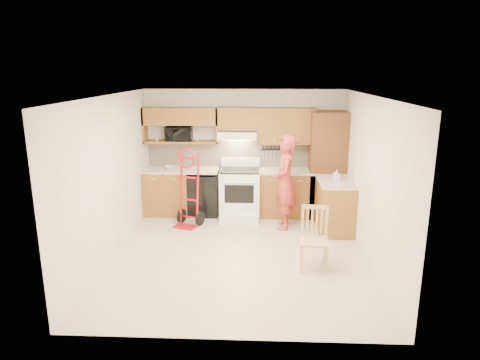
# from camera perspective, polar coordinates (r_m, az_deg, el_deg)

# --- Properties ---
(floor) EXTENTS (4.00, 4.50, 0.02)m
(floor) POSITION_cam_1_polar(r_m,az_deg,el_deg) (6.97, -0.19, -9.91)
(floor) COLOR beige
(floor) RESTS_ON ground
(ceiling) EXTENTS (4.00, 4.50, 0.02)m
(ceiling) POSITION_cam_1_polar(r_m,az_deg,el_deg) (6.35, -0.21, 11.25)
(ceiling) COLOR white
(ceiling) RESTS_ON ground
(wall_back) EXTENTS (4.00, 0.02, 2.50)m
(wall_back) POSITION_cam_1_polar(r_m,az_deg,el_deg) (8.75, 0.52, 3.84)
(wall_back) COLOR white
(wall_back) RESTS_ON ground
(wall_front) EXTENTS (4.00, 0.02, 2.50)m
(wall_front) POSITION_cam_1_polar(r_m,az_deg,el_deg) (4.40, -1.62, -7.15)
(wall_front) COLOR white
(wall_front) RESTS_ON ground
(wall_left) EXTENTS (0.02, 4.50, 2.50)m
(wall_left) POSITION_cam_1_polar(r_m,az_deg,el_deg) (6.94, -17.01, 0.35)
(wall_left) COLOR white
(wall_left) RESTS_ON ground
(wall_right) EXTENTS (0.02, 4.50, 2.50)m
(wall_right) POSITION_cam_1_polar(r_m,az_deg,el_deg) (6.76, 17.08, -0.02)
(wall_right) COLOR white
(wall_right) RESTS_ON ground
(backsplash) EXTENTS (3.92, 0.03, 0.55)m
(backsplash) POSITION_cam_1_polar(r_m,az_deg,el_deg) (8.74, 0.51, 3.49)
(backsplash) COLOR beige
(backsplash) RESTS_ON wall_back
(lower_cab_left) EXTENTS (0.90, 0.60, 0.90)m
(lower_cab_left) POSITION_cam_1_polar(r_m,az_deg,el_deg) (8.83, -9.68, -1.61)
(lower_cab_left) COLOR #905A23
(lower_cab_left) RESTS_ON ground
(dishwasher) EXTENTS (0.60, 0.60, 0.85)m
(dishwasher) POSITION_cam_1_polar(r_m,az_deg,el_deg) (8.71, -4.84, -1.85)
(dishwasher) COLOR black
(dishwasher) RESTS_ON ground
(lower_cab_right) EXTENTS (1.14, 0.60, 0.90)m
(lower_cab_right) POSITION_cam_1_polar(r_m,az_deg,el_deg) (8.65, 5.94, -1.82)
(lower_cab_right) COLOR #905A23
(lower_cab_right) RESTS_ON ground
(countertop_left) EXTENTS (1.50, 0.63, 0.04)m
(countertop_left) POSITION_cam_1_polar(r_m,az_deg,el_deg) (8.65, -7.86, 1.35)
(countertop_left) COLOR beige
(countertop_left) RESTS_ON lower_cab_left
(countertop_right) EXTENTS (1.14, 0.63, 0.04)m
(countertop_right) POSITION_cam_1_polar(r_m,az_deg,el_deg) (8.53, 6.02, 1.21)
(countertop_right) COLOR beige
(countertop_right) RESTS_ON lower_cab_right
(cab_return_right) EXTENTS (0.60, 1.00, 0.90)m
(cab_return_right) POSITION_cam_1_polar(r_m,az_deg,el_deg) (7.99, 12.51, -3.48)
(cab_return_right) COLOR #905A23
(cab_return_right) RESTS_ON ground
(countertop_return) EXTENTS (0.63, 1.00, 0.04)m
(countertop_return) POSITION_cam_1_polar(r_m,az_deg,el_deg) (7.86, 12.69, -0.22)
(countertop_return) COLOR beige
(countertop_return) RESTS_ON cab_return_right
(pantry_tall) EXTENTS (0.70, 0.60, 2.10)m
(pantry_tall) POSITION_cam_1_polar(r_m,az_deg,el_deg) (8.59, 11.51, 1.98)
(pantry_tall) COLOR #5D3112
(pantry_tall) RESTS_ON ground
(upper_cab_left) EXTENTS (1.50, 0.33, 0.34)m
(upper_cab_left) POSITION_cam_1_polar(r_m,az_deg,el_deg) (8.61, -7.95, 8.44)
(upper_cab_left) COLOR #905A23
(upper_cab_left) RESTS_ON wall_back
(upper_shelf_mw) EXTENTS (1.50, 0.33, 0.04)m
(upper_shelf_mw) POSITION_cam_1_polar(r_m,az_deg,el_deg) (8.68, -7.83, 5.09)
(upper_shelf_mw) COLOR #905A23
(upper_shelf_mw) RESTS_ON wall_back
(upper_cab_center) EXTENTS (0.76, 0.33, 0.44)m
(upper_cab_center) POSITION_cam_1_polar(r_m,az_deg,el_deg) (8.48, -0.33, 8.21)
(upper_cab_center) COLOR #905A23
(upper_cab_center) RESTS_ON wall_back
(upper_cab_right) EXTENTS (1.14, 0.33, 0.70)m
(upper_cab_right) POSITION_cam_1_polar(r_m,az_deg,el_deg) (8.51, 6.12, 7.20)
(upper_cab_right) COLOR #905A23
(upper_cab_right) RESTS_ON wall_back
(range_hood) EXTENTS (0.76, 0.46, 0.14)m
(range_hood) POSITION_cam_1_polar(r_m,az_deg,el_deg) (8.46, -0.35, 6.08)
(range_hood) COLOR white
(range_hood) RESTS_ON wall_back
(knife_strip) EXTENTS (0.40, 0.05, 0.29)m
(knife_strip) POSITION_cam_1_polar(r_m,az_deg,el_deg) (8.70, 4.13, 3.67)
(knife_strip) COLOR black
(knife_strip) RESTS_ON backsplash
(microwave) EXTENTS (0.53, 0.36, 0.29)m
(microwave) POSITION_cam_1_polar(r_m,az_deg,el_deg) (8.66, -8.15, 6.16)
(microwave) COLOR black
(microwave) RESTS_ON upper_shelf_mw
(range) EXTENTS (0.78, 1.02, 1.15)m
(range) POSITION_cam_1_polar(r_m,az_deg,el_deg) (8.43, -0.03, -1.30)
(range) COLOR white
(range) RESTS_ON ground
(person) EXTENTS (0.44, 0.65, 1.75)m
(person) POSITION_cam_1_polar(r_m,az_deg,el_deg) (7.85, 6.01, -0.31)
(person) COLOR #BA342E
(person) RESTS_ON ground
(hand_truck) EXTENTS (0.67, 0.64, 1.35)m
(hand_truck) POSITION_cam_1_polar(r_m,az_deg,el_deg) (8.00, -7.08, -1.51)
(hand_truck) COLOR red
(hand_truck) RESTS_ON ground
(dining_chair) EXTENTS (0.45, 0.48, 0.92)m
(dining_chair) POSITION_cam_1_polar(r_m,az_deg,el_deg) (6.43, 9.89, -7.76)
(dining_chair) COLOR tan
(dining_chair) RESTS_ON ground
(soap_bottle) EXTENTS (0.11, 0.11, 0.21)m
(soap_bottle) POSITION_cam_1_polar(r_m,az_deg,el_deg) (7.83, 12.75, 0.65)
(soap_bottle) COLOR white
(soap_bottle) RESTS_ON countertop_return
(bowl) EXTENTS (0.24, 0.24, 0.06)m
(bowl) POSITION_cam_1_polar(r_m,az_deg,el_deg) (8.68, -9.26, 1.67)
(bowl) COLOR white
(bowl) RESTS_ON countertop_left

